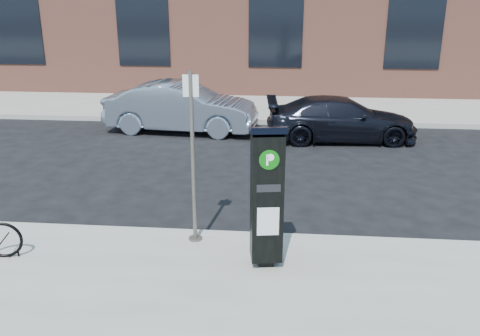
# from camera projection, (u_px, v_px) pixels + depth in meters

# --- Properties ---
(ground) EXTENTS (120.00, 120.00, 0.00)m
(ground) POSITION_uv_depth(u_px,v_px,m) (253.00, 241.00, 8.24)
(ground) COLOR black
(ground) RESTS_ON ground
(sidewalk_far) EXTENTS (60.00, 12.00, 0.15)m
(sidewalk_far) POSITION_uv_depth(u_px,v_px,m) (276.00, 89.00, 21.43)
(sidewalk_far) COLOR gray
(sidewalk_far) RESTS_ON ground
(curb_near) EXTENTS (60.00, 0.12, 0.16)m
(curb_near) POSITION_uv_depth(u_px,v_px,m) (253.00, 238.00, 8.20)
(curb_near) COLOR #9E9B93
(curb_near) RESTS_ON ground
(curb_far) EXTENTS (60.00, 0.12, 0.16)m
(curb_far) POSITION_uv_depth(u_px,v_px,m) (270.00, 122.00, 15.79)
(curb_far) COLOR #9E9B93
(curb_far) RESTS_ON ground
(parking_kiosk) EXTENTS (0.53, 0.48, 2.05)m
(parking_kiosk) POSITION_uv_depth(u_px,v_px,m) (267.00, 195.00, 6.92)
(parking_kiosk) COLOR black
(parking_kiosk) RESTS_ON sidewalk_near
(sign_pole) EXTENTS (0.23, 0.21, 2.63)m
(sign_pole) POSITION_uv_depth(u_px,v_px,m) (193.00, 160.00, 7.57)
(sign_pole) COLOR #524E48
(sign_pole) RESTS_ON sidewalk_near
(bike_rack) EXTENTS (0.55, 0.15, 0.56)m
(bike_rack) POSITION_uv_depth(u_px,v_px,m) (3.00, 240.00, 7.36)
(bike_rack) COLOR black
(bike_rack) RESTS_ON sidewalk_near
(car_silver) EXTENTS (4.47, 1.87, 1.44)m
(car_silver) POSITION_uv_depth(u_px,v_px,m) (181.00, 107.00, 14.77)
(car_silver) COLOR #7F8EA2
(car_silver) RESTS_ON ground
(car_dark) EXTENTS (4.20, 1.95, 1.19)m
(car_dark) POSITION_uv_depth(u_px,v_px,m) (341.00, 119.00, 13.92)
(car_dark) COLOR black
(car_dark) RESTS_ON ground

